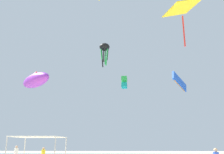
{
  "coord_description": "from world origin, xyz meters",
  "views": [
    {
      "loc": [
        1.62,
        -17.44,
        2.12
      ],
      "look_at": [
        0.63,
        9.43,
        9.36
      ],
      "focal_mm": 39.57,
      "sensor_mm": 36.0,
      "label": 1
    }
  ],
  "objects": [
    {
      "name": "kite_octopus_black",
      "position": [
        -1.46,
        26.96,
        19.88
      ],
      "size": [
        2.52,
        2.52,
        4.66
      ],
      "rotation": [
        0.0,
        0.0,
        0.34
      ],
      "color": "black"
    },
    {
      "name": "person_central",
      "position": [
        -10.06,
        10.7,
        1.1
      ],
      "size": [
        0.45,
        0.49,
        1.88
      ],
      "rotation": [
        0.0,
        0.0,
        1.34
      ],
      "color": "#33384C",
      "rests_on": "ground"
    },
    {
      "name": "kite_parafoil_blue",
      "position": [
        11.06,
        21.43,
        11.67
      ],
      "size": [
        3.04,
        3.86,
        2.82
      ],
      "rotation": [
        0.0,
        0.0,
        0.89
      ],
      "color": "blue"
    },
    {
      "name": "kite_inflatable_purple",
      "position": [
        -8.99,
        11.95,
        9.72
      ],
      "size": [
        5.61,
        5.53,
        2.28
      ],
      "rotation": [
        0.0,
        0.0,
        2.37
      ],
      "color": "purple"
    },
    {
      "name": "kite_diamond_yellow",
      "position": [
        7.05,
        2.12,
        13.43
      ],
      "size": [
        3.28,
        3.35,
        4.06
      ],
      "rotation": [
        0.0,
        0.0,
        5.03
      ],
      "color": "yellow"
    },
    {
      "name": "kite_box_green",
      "position": [
        2.2,
        22.98,
        12.06
      ],
      "size": [
        1.04,
        1.19,
        2.1
      ],
      "rotation": [
        0.0,
        0.0,
        3.0
      ],
      "color": "green"
    },
    {
      "name": "canopy_tent",
      "position": [
        -4.16,
        0.21,
        2.46
      ],
      "size": [
        3.23,
        3.2,
        2.59
      ],
      "color": "#B2B2B7",
      "rests_on": "ground"
    },
    {
      "name": "person_leftmost",
      "position": [
        -6.72,
        9.75,
        1.02
      ],
      "size": [
        0.44,
        0.41,
        1.73
      ],
      "rotation": [
        0.0,
        0.0,
        0.35
      ],
      "color": "slate",
      "rests_on": "ground"
    }
  ]
}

